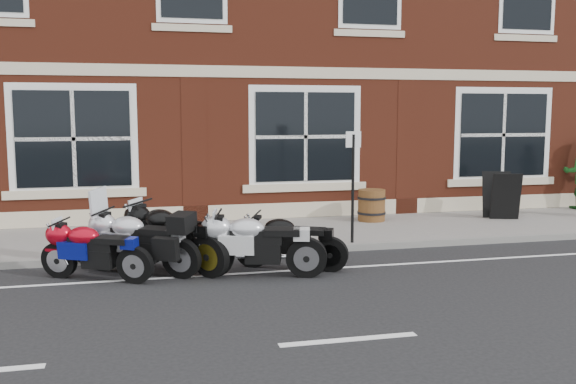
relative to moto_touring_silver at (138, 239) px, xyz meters
name	(u,v)px	position (x,y,z in m)	size (l,w,h in m)	color
ground	(287,274)	(2.25, -0.57, -0.55)	(80.00, 80.00, 0.00)	black
sidewalk	(253,235)	(2.25, 2.43, -0.49)	(30.00, 3.00, 0.12)	slate
kerb	(268,251)	(2.25, 0.85, -0.49)	(30.00, 0.16, 0.12)	slate
moto_touring_silver	(138,239)	(0.00, 0.00, 0.00)	(1.78, 1.23, 1.35)	black
moto_sport_red	(95,249)	(-0.64, -0.24, -0.07)	(1.68, 0.98, 0.83)	black
moto_sport_black	(172,235)	(0.52, 0.12, 0.02)	(1.62, 1.68, 0.99)	black
moto_sport_silver	(257,243)	(1.78, -0.59, -0.02)	(2.01, 0.71, 0.93)	black
moto_naked_black	(289,240)	(2.36, -0.25, -0.07)	(1.71, 0.93, 0.83)	black
a_board_sign	(501,195)	(8.03, 2.74, 0.10)	(0.64, 0.43, 1.06)	black
barrel_planter	(372,205)	(5.07, 3.16, -0.08)	(0.63, 0.63, 0.70)	#4F3B15
parking_sign	(353,179)	(3.87, 0.98, 0.76)	(0.29, 0.05, 2.06)	black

